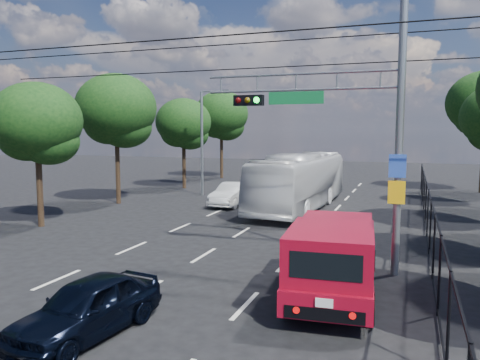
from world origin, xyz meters
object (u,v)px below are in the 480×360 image
at_px(red_pickup, 333,257).
at_px(white_bus, 300,181).
at_px(white_van, 233,194).
at_px(navy_hatchback, 88,307).
at_px(signal_mast, 359,105).

distance_m(red_pickup, white_bus, 14.25).
xyz_separation_m(white_bus, white_van, (-3.95, -0.33, -0.89)).
bearing_deg(navy_hatchback, red_pickup, 48.86).
distance_m(signal_mast, navy_hatchback, 9.58).
height_order(navy_hatchback, white_van, white_van).
height_order(white_bus, white_van, white_bus).
xyz_separation_m(red_pickup, white_bus, (-4.06, 13.65, 0.45)).
distance_m(signal_mast, white_van, 14.28).
bearing_deg(red_pickup, navy_hatchback, -138.25).
height_order(signal_mast, red_pickup, signal_mast).
bearing_deg(navy_hatchback, signal_mast, 61.04).
bearing_deg(white_van, signal_mast, -49.50).
relative_size(red_pickup, white_bus, 0.51).
xyz_separation_m(navy_hatchback, white_van, (-3.34, 17.49, 0.04)).
relative_size(navy_hatchback, white_bus, 0.33).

